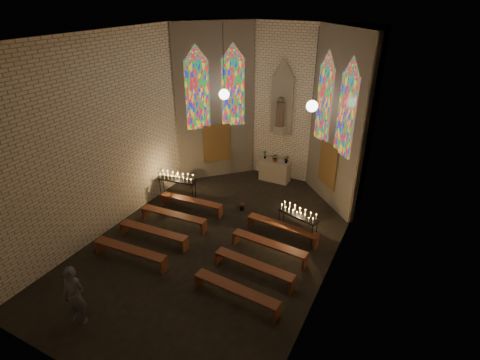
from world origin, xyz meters
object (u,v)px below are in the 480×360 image
at_px(votive_stand_left, 177,178).
at_px(votive_stand_right, 298,213).
at_px(altar, 275,171).
at_px(visitor, 75,296).
at_px(aisle_flower_pot, 242,206).

height_order(votive_stand_left, votive_stand_right, votive_stand_left).
xyz_separation_m(votive_stand_left, votive_stand_right, (5.46, -0.22, -0.04)).
xyz_separation_m(altar, visitor, (-1.49, -10.27, 0.39)).
bearing_deg(visitor, altar, 66.03).
height_order(altar, votive_stand_left, votive_stand_left).
relative_size(altar, aisle_flower_pot, 3.90).
distance_m(altar, visitor, 10.38).
relative_size(aisle_flower_pot, votive_stand_left, 0.22).
bearing_deg(votive_stand_right, visitor, -105.49).
bearing_deg(altar, votive_stand_right, -57.14).
xyz_separation_m(aisle_flower_pot, votive_stand_right, (2.62, -0.68, 0.80)).
relative_size(votive_stand_right, visitor, 0.89).
relative_size(votive_stand_left, votive_stand_right, 1.04).
bearing_deg(altar, visitor, -98.27).
bearing_deg(aisle_flower_pot, votive_stand_left, -170.84).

